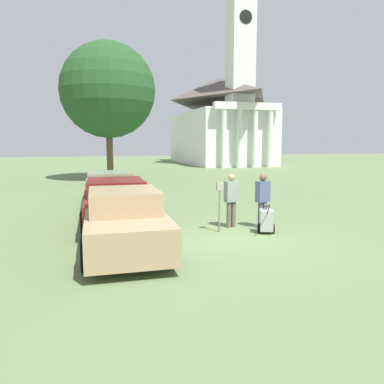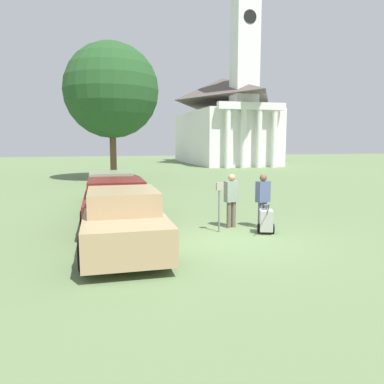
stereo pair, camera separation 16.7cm
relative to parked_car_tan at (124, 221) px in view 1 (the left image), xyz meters
The scene contains 10 objects.
ground_plane 2.90m from the parked_car_tan, ahead, with size 120.00×120.00×0.00m, color #607A4C.
parked_car_tan is the anchor object (origin of this frame).
parked_car_maroon 2.97m from the parked_car_tan, 90.00° to the left, with size 2.12×4.99×1.45m.
parked_car_sage 6.42m from the parked_car_tan, 90.00° to the left, with size 2.08×4.84×1.42m.
parking_meter 3.04m from the parked_car_tan, 20.48° to the left, with size 0.18×0.09×1.45m.
person_worker 3.72m from the parked_car_tan, 24.24° to the left, with size 0.46×0.30×1.65m.
person_supervisor 4.47m from the parked_car_tan, 15.95° to the left, with size 0.46×0.33×1.66m.
equipment_cart 4.14m from the parked_car_tan, ahead, with size 0.55×0.99×1.00m.
church 37.28m from the parked_car_tan, 66.78° to the left, with size 8.48×17.38×23.17m.
shade_tree 18.18m from the parked_car_tan, 87.87° to the left, with size 6.37×6.37×9.23m.
Camera 1 is at (-3.59, -9.19, 2.63)m, focal length 35.00 mm.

